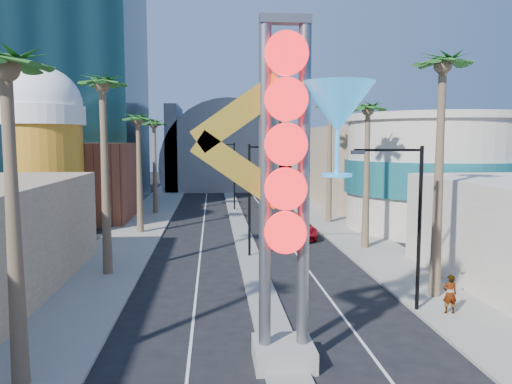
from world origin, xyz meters
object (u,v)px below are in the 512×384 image
neon_sign (307,167)px  pedestrian_a (450,294)px  red_pickup (297,228)px  pedestrian_b (468,272)px

neon_sign → pedestrian_a: bearing=29.5°
neon_sign → pedestrian_a: 10.79m
neon_sign → red_pickup: 25.11m
neon_sign → pedestrian_b: 14.43m
red_pickup → pedestrian_b: size_ratio=3.21×
red_pickup → pedestrian_a: size_ratio=3.33×
pedestrian_b → pedestrian_a: bearing=62.9°
red_pickup → pedestrian_a: pedestrian_a is taller
red_pickup → pedestrian_b: pedestrian_b is taller
pedestrian_a → pedestrian_b: size_ratio=0.96×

